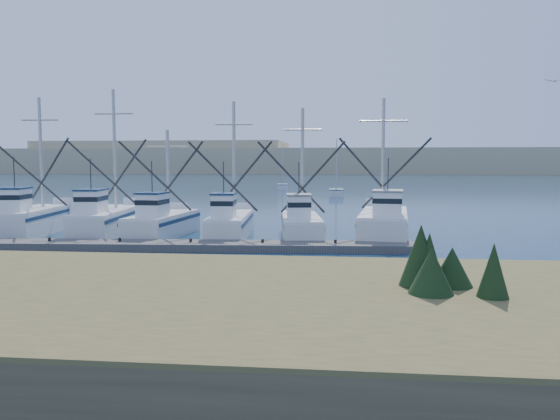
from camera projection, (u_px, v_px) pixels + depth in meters
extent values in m
plane|color=#0C2038|center=(277.00, 274.00, 23.55)|extent=(500.00, 500.00, 0.00)
cube|color=#595650|center=(137.00, 245.00, 30.37)|extent=(31.26, 3.93, 0.42)
cube|color=tan|center=(332.00, 161.00, 231.11)|extent=(360.00, 60.00, 10.00)
cube|color=white|center=(33.00, 222.00, 36.33)|extent=(3.33, 7.77, 1.64)
cube|color=white|center=(15.00, 201.00, 34.28)|extent=(1.60, 2.00, 1.50)
cylinder|color=#B7B2A8|center=(41.00, 153.00, 37.19)|extent=(0.22, 0.22, 7.54)
cube|color=white|center=(107.00, 223.00, 36.48)|extent=(3.43, 9.09, 1.55)
cube|color=white|center=(91.00, 203.00, 34.10)|extent=(1.66, 2.31, 1.50)
cylinder|color=#B7B2A8|center=(115.00, 150.00, 37.55)|extent=(0.22, 0.22, 8.23)
cube|color=white|center=(163.00, 226.00, 35.35)|extent=(3.07, 7.60, 1.39)
cube|color=white|center=(152.00, 206.00, 33.34)|extent=(1.58, 1.92, 1.50)
cylinder|color=#B7B2A8|center=(168.00, 172.00, 36.30)|extent=(0.22, 0.22, 5.56)
cube|color=white|center=(231.00, 226.00, 35.16)|extent=(2.82, 8.12, 1.37)
cube|color=white|center=(224.00, 207.00, 33.01)|extent=(1.44, 2.04, 1.50)
cylinder|color=#B7B2A8|center=(234.00, 158.00, 36.12)|extent=(0.22, 0.22, 7.43)
cube|color=white|center=(301.00, 228.00, 34.51)|extent=(3.24, 7.85, 1.33)
cube|color=white|center=(299.00, 208.00, 32.45)|extent=(1.56, 2.01, 1.50)
cylinder|color=#B7B2A8|center=(302.00, 162.00, 35.43)|extent=(0.22, 0.22, 6.97)
cube|color=white|center=(384.00, 226.00, 34.75)|extent=(3.89, 9.51, 1.58)
cube|color=white|center=(388.00, 204.00, 32.26)|extent=(1.90, 2.43, 1.50)
cylinder|color=#B7B2A8|center=(383.00, 155.00, 35.91)|extent=(0.22, 0.22, 7.41)
cube|color=white|center=(336.00, 193.00, 77.23)|extent=(2.00, 5.44, 0.90)
cylinder|color=#B7B2A8|center=(336.00, 164.00, 77.17)|extent=(0.12, 0.12, 7.20)
cube|color=white|center=(282.00, 187.00, 94.67)|extent=(2.10, 5.57, 0.90)
cylinder|color=#B7B2A8|center=(283.00, 164.00, 94.60)|extent=(0.12, 0.12, 7.20)
sphere|color=white|center=(555.00, 81.00, 30.93)|extent=(0.20, 0.20, 0.20)
cube|color=white|center=(549.00, 80.00, 30.96)|extent=(0.50, 0.12, 0.13)
cube|color=white|center=(560.00, 80.00, 30.89)|extent=(0.50, 0.12, 0.13)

